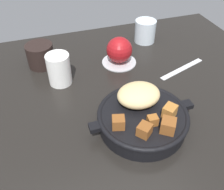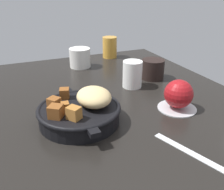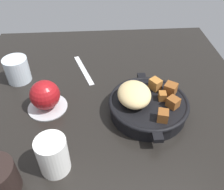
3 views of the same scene
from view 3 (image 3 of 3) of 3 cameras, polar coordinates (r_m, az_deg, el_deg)
The scene contains 7 objects.
ground_plane at distance 64.00cm, azimuth -0.41°, elevation -8.22°, with size 109.73×85.29×2.40cm, color black.
cast_iron_skillet at distance 65.05cm, azimuth 8.22°, elevation -2.10°, with size 25.59×21.32×8.88cm.
saucer_plate at distance 70.27cm, azimuth -14.93°, elevation -2.65°, with size 10.99×10.99×0.60cm, color #B7BABF.
red_apple at distance 67.43cm, azimuth -15.56°, elevation 0.03°, with size 8.11×8.11×8.11cm, color maroon.
butter_knife at distance 82.53cm, azimuth -6.74°, elevation 5.96°, with size 17.68×1.60×0.36cm, color silver.
water_glass_short at distance 81.02cm, azimuth -21.47°, elevation 5.57°, with size 7.40×7.40×7.82cm, color silver.
white_creamer_pitcher at distance 53.62cm, azimuth -13.76°, elevation -13.66°, with size 6.57×6.57×9.07cm, color white.
Camera 3 is at (-41.61, 2.40, 47.37)cm, focal length 38.71 mm.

